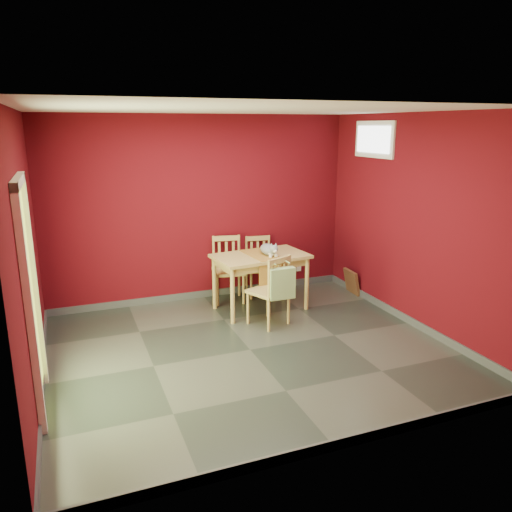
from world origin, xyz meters
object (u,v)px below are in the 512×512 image
object	(u,v)px
chair_near	(271,290)
chair_far_left	(228,268)
chair_far_right	(260,265)
tote_bag	(282,283)
dining_table	(261,262)
picture_frame	(352,282)
cat	(269,247)

from	to	relation	value
chair_near	chair_far_left	bearing A→B (deg)	100.70
chair_far_right	tote_bag	distance (m)	1.45
dining_table	chair_far_right	xyz separation A→B (m)	(0.23, 0.62, -0.24)
picture_frame	chair_far_left	bearing A→B (deg)	167.45
cat	picture_frame	xyz separation A→B (m)	(1.47, 0.16, -0.72)
tote_bag	cat	xyz separation A→B (m)	(0.14, 0.76, 0.28)
dining_table	tote_bag	xyz separation A→B (m)	(-0.03, -0.80, -0.07)
cat	picture_frame	size ratio (longest dim) A/B	1.12
dining_table	tote_bag	world-z (taller)	tote_bag
chair_near	dining_table	bearing A→B (deg)	81.17
cat	picture_frame	world-z (taller)	cat
chair_far_left	picture_frame	xyz separation A→B (m)	(1.88, -0.42, -0.30)
chair_far_left	picture_frame	world-z (taller)	chair_far_left
chair_near	tote_bag	xyz separation A→B (m)	(0.06, -0.21, 0.14)
chair_far_right	tote_bag	size ratio (longest dim) A/B	1.92
cat	tote_bag	bearing A→B (deg)	-87.92
chair_far_left	chair_near	size ratio (longest dim) A/B	1.01
chair_near	cat	bearing A→B (deg)	70.39
chair_far_right	cat	distance (m)	0.81
chair_far_right	dining_table	bearing A→B (deg)	-110.70
chair_far_left	cat	bearing A→B (deg)	-55.02
picture_frame	chair_far_right	bearing A→B (deg)	159.58
cat	chair_far_left	bearing A→B (deg)	137.27
chair_far_left	chair_far_right	bearing A→B (deg)	8.55
dining_table	chair_far_left	xyz separation A→B (m)	(-0.30, 0.54, -0.21)
dining_table	chair_near	distance (m)	0.63
dining_table	picture_frame	world-z (taller)	dining_table
dining_table	chair_far_right	distance (m)	0.71
cat	dining_table	bearing A→B (deg)	169.64
dining_table	chair_near	xyz separation A→B (m)	(-0.09, -0.59, -0.22)
chair_far_right	cat	size ratio (longest dim) A/B	2.11
chair_far_left	tote_bag	bearing A→B (deg)	-78.56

